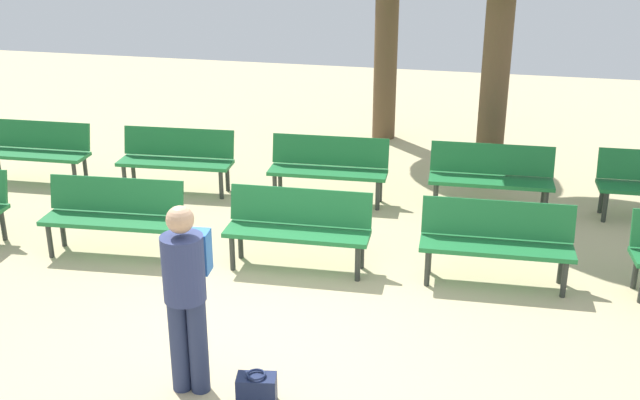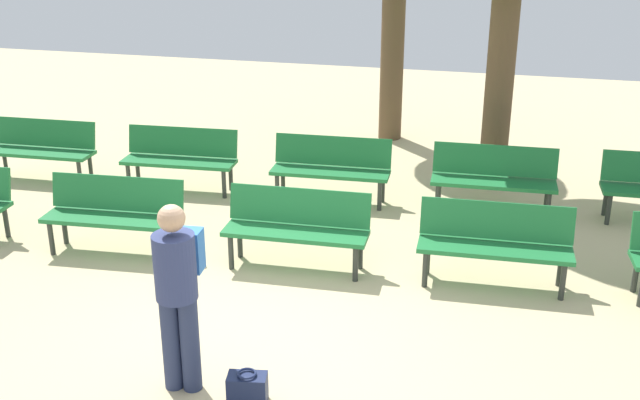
# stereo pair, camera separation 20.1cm
# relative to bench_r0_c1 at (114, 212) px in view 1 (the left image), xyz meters

# --- Properties ---
(ground_plane) EXTENTS (25.77, 25.77, 0.00)m
(ground_plane) POSITION_rel_bench_r0_c1_xyz_m (2.24, -1.42, -0.50)
(ground_plane) COLOR #CCB789
(bench_r0_c1) EXTENTS (1.64, 0.62, 0.87)m
(bench_r0_c1) POSITION_rel_bench_r0_c1_xyz_m (0.00, 0.00, 0.00)
(bench_r0_c1) COLOR #1E7238
(bench_r0_c1) RESTS_ON ground_plane
(bench_r0_c2) EXTENTS (1.62, 0.56, 0.87)m
(bench_r0_c2) POSITION_rel_bench_r0_c1_xyz_m (2.16, 0.15, 0.00)
(bench_r0_c2) COLOR #1E7238
(bench_r0_c2) RESTS_ON ground_plane
(bench_r0_c3) EXTENTS (1.62, 0.56, 0.87)m
(bench_r0_c3) POSITION_rel_bench_r0_c1_xyz_m (4.29, 0.29, 0.00)
(bench_r0_c3) COLOR #1E7238
(bench_r0_c3) RESTS_ON ground_plane
(bench_r1_c0) EXTENTS (1.62, 0.56, 0.87)m
(bench_r1_c0) POSITION_rel_bench_r0_c1_xyz_m (-2.29, 2.01, 0.00)
(bench_r1_c0) COLOR #1E7238
(bench_r1_c0) RESTS_ON ground_plane
(bench_r1_c1) EXTENTS (1.63, 0.60, 0.87)m
(bench_r1_c1) POSITION_rel_bench_r0_c1_xyz_m (-0.15, 2.13, 0.00)
(bench_r1_c1) COLOR #1E7238
(bench_r1_c1) RESTS_ON ground_plane
(bench_r1_c2) EXTENTS (1.63, 0.57, 0.87)m
(bench_r1_c2) POSITION_rel_bench_r0_c1_xyz_m (2.02, 2.24, 0.00)
(bench_r1_c2) COLOR #1E7238
(bench_r1_c2) RESTS_ON ground_plane
(bench_r1_c3) EXTENTS (1.62, 0.56, 0.87)m
(bench_r1_c3) POSITION_rel_bench_r0_c1_xyz_m (4.17, 2.39, 0.00)
(bench_r1_c3) COLOR #1E7238
(bench_r1_c3) RESTS_ON ground_plane
(visitor_with_backpack) EXTENTS (0.37, 0.55, 1.65)m
(visitor_with_backpack) POSITION_rel_bench_r0_c1_xyz_m (1.89, -2.30, 0.43)
(visitor_with_backpack) COLOR navy
(visitor_with_backpack) RESTS_ON ground_plane
(handbag) EXTENTS (0.35, 0.24, 0.29)m
(handbag) POSITION_rel_bench_r0_c1_xyz_m (2.49, -2.40, -0.37)
(handbag) COLOR #192347
(handbag) RESTS_ON ground_plane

